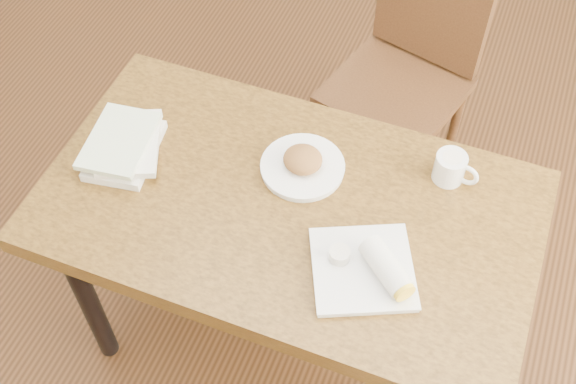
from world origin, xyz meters
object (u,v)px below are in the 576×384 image
(chair_far, at_px, (410,62))
(coffee_mug, at_px, (451,168))
(plate_burrito, at_px, (370,268))
(book_stack, at_px, (125,145))
(table, at_px, (288,223))
(plate_scone, at_px, (303,164))

(chair_far, height_order, coffee_mug, chair_far)
(plate_burrito, bearing_deg, book_stack, 170.26)
(table, bearing_deg, book_stack, 179.90)
(plate_burrito, bearing_deg, coffee_mug, 73.15)
(book_stack, bearing_deg, plate_burrito, -9.74)
(chair_far, xyz_separation_m, coffee_mug, (0.25, -0.62, 0.24))
(plate_scone, bearing_deg, coffee_mug, 17.10)
(plate_scone, relative_size, coffee_mug, 1.86)
(plate_burrito, bearing_deg, table, 154.19)
(coffee_mug, xyz_separation_m, plate_burrito, (-0.11, -0.36, -0.02))
(plate_burrito, distance_m, book_stack, 0.74)
(plate_scone, distance_m, coffee_mug, 0.39)
(book_stack, bearing_deg, plate_scone, 14.27)
(table, height_order, plate_burrito, plate_burrito)
(table, relative_size, plate_scone, 5.67)
(table, xyz_separation_m, coffee_mug, (0.36, 0.23, 0.13))
(coffee_mug, bearing_deg, table, -147.42)
(coffee_mug, bearing_deg, plate_scone, -162.90)
(book_stack, bearing_deg, coffee_mug, 15.53)
(coffee_mug, relative_size, plate_burrito, 0.38)
(chair_far, height_order, plate_burrito, chair_far)
(coffee_mug, bearing_deg, chair_far, 111.79)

